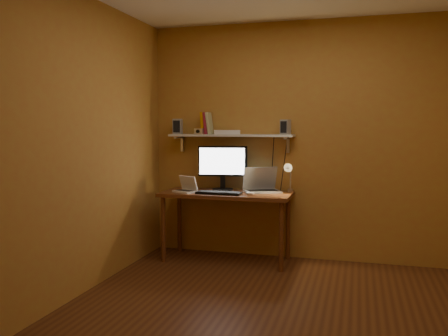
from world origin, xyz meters
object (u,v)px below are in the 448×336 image
(speaker_right, at_px, (285,127))
(router, at_px, (227,132))
(desk, at_px, (226,200))
(keyboard, at_px, (219,193))
(laptop, at_px, (261,185))
(monitor, at_px, (223,165))
(desk_lamp, at_px, (289,174))
(wall_shelf, at_px, (231,136))
(netbook, at_px, (186,188))
(mouse, at_px, (250,193))
(speaker_left, at_px, (178,126))
(shelf_camera, at_px, (199,131))

(speaker_right, xyz_separation_m, router, (-0.65, -0.00, -0.06))
(desk, bearing_deg, keyboard, -105.10)
(laptop, bearing_deg, monitor, 149.39)
(desk, xyz_separation_m, desk_lamp, (0.66, 0.13, 0.29))
(wall_shelf, xyz_separation_m, netbook, (-0.42, -0.30, -0.56))
(keyboard, bearing_deg, mouse, 4.02)
(netbook, xyz_separation_m, speaker_left, (-0.21, 0.30, 0.66))
(wall_shelf, bearing_deg, keyboard, -96.67)
(laptop, relative_size, netbook, 1.61)
(desk, relative_size, monitor, 2.58)
(speaker_right, bearing_deg, desk, -143.73)
(shelf_camera, relative_size, router, 0.40)
(desk, distance_m, keyboard, 0.18)
(mouse, distance_m, shelf_camera, 0.94)
(wall_shelf, height_order, netbook, wall_shelf)
(desk, relative_size, wall_shelf, 1.00)
(speaker_right, bearing_deg, monitor, -158.64)
(desk_lamp, height_order, shelf_camera, shelf_camera)
(desk, relative_size, desk_lamp, 3.73)
(wall_shelf, bearing_deg, router, -179.86)
(desk_lamp, bearing_deg, router, 174.54)
(monitor, height_order, speaker_left, speaker_left)
(speaker_right, bearing_deg, netbook, -145.26)
(desk, xyz_separation_m, router, (-0.05, 0.19, 0.73))
(monitor, height_order, desk_lamp, monitor)
(speaker_right, height_order, shelf_camera, speaker_right)
(wall_shelf, relative_size, netbook, 4.93)
(netbook, height_order, keyboard, netbook)
(wall_shelf, xyz_separation_m, speaker_left, (-0.63, 0.00, 0.10))
(mouse, bearing_deg, speaker_left, 158.92)
(netbook, distance_m, desk_lamp, 1.12)
(shelf_camera, bearing_deg, monitor, 8.92)
(desk, bearing_deg, speaker_right, 18.07)
(desk_lamp, bearing_deg, monitor, 177.45)
(shelf_camera, bearing_deg, speaker_left, 164.58)
(speaker_left, height_order, speaker_right, speaker_left)
(speaker_left, bearing_deg, netbook, -60.29)
(speaker_right, distance_m, shelf_camera, 0.96)
(netbook, xyz_separation_m, shelf_camera, (0.07, 0.22, 0.61))
(desk, bearing_deg, mouse, -23.35)
(keyboard, distance_m, speaker_left, 0.98)
(router, bearing_deg, shelf_camera, -165.89)
(keyboard, bearing_deg, speaker_right, 28.36)
(desk, xyz_separation_m, keyboard, (-0.04, -0.15, 0.10))
(speaker_right, distance_m, router, 0.66)
(netbook, distance_m, router, 0.77)
(wall_shelf, relative_size, router, 4.95)
(keyboard, xyz_separation_m, mouse, (0.33, 0.02, 0.00))
(shelf_camera, bearing_deg, mouse, -20.68)
(shelf_camera, bearing_deg, desk, -18.40)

